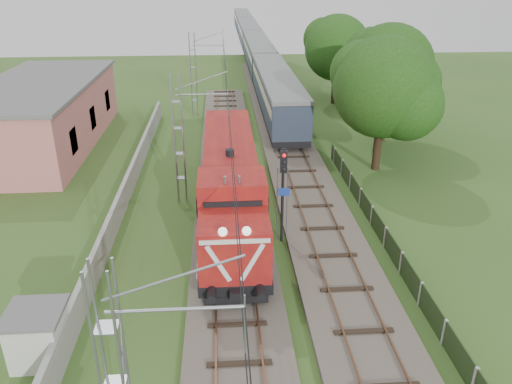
{
  "coord_description": "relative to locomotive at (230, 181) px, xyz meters",
  "views": [
    {
      "loc": [
        -0.38,
        -16.83,
        13.51
      ],
      "look_at": [
        1.39,
        8.2,
        2.2
      ],
      "focal_mm": 35.0,
      "sensor_mm": 36.0,
      "label": 1
    }
  ],
  "objects": [
    {
      "name": "tree_b",
      "position": [
        13.37,
        13.67,
        3.66
      ],
      "size": [
        7.44,
        7.08,
        9.64
      ],
      "color": "#382317",
      "rests_on": "ground"
    },
    {
      "name": "tree_c",
      "position": [
        11.94,
        26.53,
        3.43
      ],
      "size": [
        7.15,
        6.81,
        9.27
      ],
      "color": "#382317",
      "rests_on": "ground"
    },
    {
      "name": "station_building",
      "position": [
        -15.0,
        14.49,
        0.28
      ],
      "size": [
        8.4,
        20.4,
        5.22
      ],
      "color": "#C8706B",
      "rests_on": "ground"
    },
    {
      "name": "fence",
      "position": [
        8.0,
        -6.51,
        -1.75
      ],
      "size": [
        0.12,
        32.0,
        1.2
      ],
      "color": "black",
      "rests_on": "ground"
    },
    {
      "name": "catenary",
      "position": [
        -2.95,
        2.49,
        1.69
      ],
      "size": [
        3.31,
        70.0,
        8.0
      ],
      "color": "gray",
      "rests_on": "ground"
    },
    {
      "name": "track_side",
      "position": [
        5.0,
        10.49,
        -2.17
      ],
      "size": [
        4.2,
        80.0,
        0.45
      ],
      "color": "#6B6054",
      "rests_on": "ground"
    },
    {
      "name": "locomotive",
      "position": [
        0.0,
        0.0,
        0.0
      ],
      "size": [
        3.19,
        18.21,
        4.62
      ],
      "color": "black",
      "rests_on": "ground"
    },
    {
      "name": "boundary_wall",
      "position": [
        -6.5,
        2.49,
        -1.6
      ],
      "size": [
        0.25,
        40.0,
        1.5
      ],
      "primitive_type": "cube",
      "color": "#9E9E99",
      "rests_on": "ground"
    },
    {
      "name": "ground",
      "position": [
        0.0,
        -9.51,
        -2.35
      ],
      "size": [
        140.0,
        140.0,
        0.0
      ],
      "primitive_type": "plane",
      "color": "#345620",
      "rests_on": "ground"
    },
    {
      "name": "signal_post",
      "position": [
        2.66,
        -3.04,
        1.27
      ],
      "size": [
        0.58,
        0.45,
        5.27
      ],
      "color": "black",
      "rests_on": "ground"
    },
    {
      "name": "tree_d",
      "position": [
        13.86,
        31.96,
        2.51
      ],
      "size": [
        6.02,
        5.73,
        7.8
      ],
      "color": "#382317",
      "rests_on": "ground"
    },
    {
      "name": "tree_a",
      "position": [
        10.84,
        7.05,
        3.58
      ],
      "size": [
        7.34,
        6.99,
        9.51
      ],
      "color": "#382317",
      "rests_on": "ground"
    },
    {
      "name": "relay_hut",
      "position": [
        -7.4,
        -11.18,
        -1.26
      ],
      "size": [
        2.1,
        2.1,
        2.16
      ],
      "color": "beige",
      "rests_on": "ground"
    },
    {
      "name": "track_main",
      "position": [
        0.0,
        -2.51,
        -2.17
      ],
      "size": [
        4.2,
        70.0,
        0.45
      ],
      "color": "#6B6054",
      "rests_on": "ground"
    },
    {
      "name": "coach_rake",
      "position": [
        5.0,
        57.59,
        0.26
      ],
      "size": [
        3.18,
        94.81,
        3.67
      ],
      "color": "black",
      "rests_on": "ground"
    }
  ]
}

